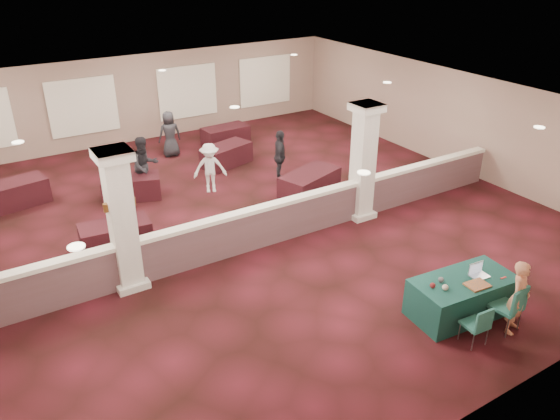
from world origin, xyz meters
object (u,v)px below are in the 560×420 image
conf_chair_main (512,305)px  woman (518,297)px  far_table_back_center (226,155)px  far_table_front_center (131,187)px  far_table_back_right (226,136)px  far_table_back_left (14,194)px  conf_chair_side (479,323)px  attendee_a (145,166)px  far_table_front_left (116,236)px  attendee_b (210,168)px  near_table (462,296)px  attendee_d (170,134)px  attendee_c (280,156)px  far_table_front_right (310,185)px

conf_chair_main → woman: (0.10, -0.04, 0.16)m
far_table_back_center → far_table_front_center: bearing=-165.5°
far_table_front_center → far_table_back_right: (4.50, 2.78, 0.00)m
far_table_back_right → far_table_front_center: bearing=-148.3°
far_table_back_left → far_table_back_right: 7.69m
conf_chair_side → woman: woman is taller
conf_chair_main → far_table_back_left: size_ratio=0.58×
far_table_back_left → attendee_a: 3.76m
conf_chair_main → far_table_front_center: (-4.30, 9.91, -0.27)m
attendee_a → far_table_front_left: bearing=-128.0°
attendee_b → near_table: bearing=-57.9°
far_table_front_center → far_table_back_left: far_table_back_left is taller
far_table_front_left → attendee_d: 6.52m
conf_chair_side → far_table_front_center: size_ratio=0.51×
near_table → attendee_a: bearing=115.9°
conf_chair_side → attendee_c: size_ratio=0.51×
far_table_front_center → far_table_back_left: size_ratio=0.94×
conf_chair_side → attendee_a: attendee_a is taller
attendee_c → far_table_front_center: bearing=105.5°
near_table → conf_chair_side: (-0.52, -0.85, 0.10)m
attendee_c → far_table_front_left: bearing=135.6°
far_table_front_right → attendee_c: 1.55m
near_table → conf_chair_main: conf_chair_main is taller
conf_chair_side → attendee_a: (-2.93, 9.96, 0.38)m
conf_chair_main → far_table_front_left: conf_chair_main is taller
conf_chair_side → attendee_d: attendee_d is taller
woman → far_table_front_center: 10.90m
far_table_front_left → far_table_back_left: size_ratio=0.94×
far_table_back_right → attendee_a: (-4.00, -2.71, 0.54)m
far_table_front_right → far_table_back_center: (-0.95, 3.63, -0.04)m
attendee_b → far_table_back_center: bearing=71.2°
conf_chair_main → attendee_d: (-1.99, 12.64, 0.20)m
conf_chair_main → attendee_a: attendee_a is taller
attendee_a → far_table_back_center: bearing=9.9°
far_table_front_center → far_table_back_center: far_table_back_center is taller
conf_chair_main → attendee_d: size_ratio=0.64×
far_table_front_center → attendee_b: size_ratio=1.09×
conf_chair_main → far_table_back_center: size_ratio=0.60×
woman → near_table: bearing=95.0°
near_table → attendee_d: (-1.65, 11.76, 0.40)m
near_table → far_table_front_left: (-5.22, 6.33, -0.07)m
far_table_back_right → attendee_c: 4.04m
far_table_front_right → woman: bearing=-91.1°
attendee_a → attendee_b: 1.92m
near_table → far_table_back_center: 9.97m
far_table_back_left → attendee_c: bearing=-18.4°
near_table → attendee_b: bearing=107.2°
woman → far_table_front_center: woman is taller
conf_chair_side → attendee_c: 8.72m
far_table_back_right → conf_chair_main: bearing=-90.9°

